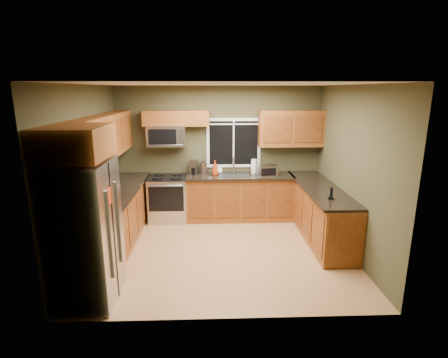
{
  "coord_description": "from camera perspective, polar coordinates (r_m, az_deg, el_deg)",
  "views": [
    {
      "loc": [
        -0.16,
        -5.38,
        2.62
      ],
      "look_at": [
        0.05,
        0.35,
        1.15
      ],
      "focal_mm": 28.0,
      "sensor_mm": 36.0,
      "label": 1
    }
  ],
  "objects": [
    {
      "name": "range",
      "position": [
        7.23,
        -9.08,
        -3.1
      ],
      "size": [
        0.76,
        0.69,
        0.94
      ],
      "color": "#B7B7BC",
      "rests_on": "ground"
    },
    {
      "name": "toaster_oven",
      "position": [
        7.02,
        7.11,
        1.38
      ],
      "size": [
        0.41,
        0.35,
        0.23
      ],
      "color": "#B7B7BC",
      "rests_on": "countertop_back"
    },
    {
      "name": "sink",
      "position": [
        7.08,
        1.69,
        0.77
      ],
      "size": [
        0.6,
        0.42,
        0.36
      ],
      "color": "slate",
      "rests_on": "countertop_back"
    },
    {
      "name": "countertop_left",
      "position": [
        6.31,
        -16.86,
        -1.89
      ],
      "size": [
        0.65,
        2.65,
        0.04
      ],
      "primitive_type": "cube",
      "color": "black",
      "rests_on": "base_cabinets_left"
    },
    {
      "name": "right_wall",
      "position": [
        5.97,
        20.21,
        1.2
      ],
      "size": [
        0.0,
        3.6,
        3.6
      ],
      "primitive_type": "plane",
      "rotation": [
        1.57,
        0.0,
        -1.57
      ],
      "color": "#434026",
      "rests_on": "ground"
    },
    {
      "name": "kettle",
      "position": [
        7.2,
        -3.36,
        1.96
      ],
      "size": [
        0.19,
        0.19,
        0.29
      ],
      "color": "#B7B7BC",
      "rests_on": "countertop_back"
    },
    {
      "name": "base_cabinets_peninsula",
      "position": [
        6.6,
        15.37,
        -5.34
      ],
      "size": [
        0.6,
        2.52,
        0.9
      ],
      "color": "brown",
      "rests_on": "ground"
    },
    {
      "name": "window",
      "position": [
        7.25,
        1.57,
        5.92
      ],
      "size": [
        1.12,
        0.03,
        1.02
      ],
      "color": "white",
      "rests_on": "back_wall"
    },
    {
      "name": "soap_bottle_c",
      "position": [
        7.19,
        -0.77,
        1.6
      ],
      "size": [
        0.14,
        0.14,
        0.17
      ],
      "primitive_type": "imported",
      "rotation": [
        0.0,
        0.0,
        -0.03
      ],
      "color": "white",
      "rests_on": "countertop_back"
    },
    {
      "name": "refrigerator",
      "position": [
        4.7,
        -21.81,
        -8.18
      ],
      "size": [
        0.74,
        0.9,
        1.8
      ],
      "color": "#B7B7BC",
      "rests_on": "ground"
    },
    {
      "name": "coffee_maker",
      "position": [
        7.2,
        -4.96,
        1.87
      ],
      "size": [
        0.18,
        0.24,
        0.27
      ],
      "color": "slate",
      "rests_on": "countertop_back"
    },
    {
      "name": "upper_cabinets_left",
      "position": [
        6.16,
        -18.95,
        6.53
      ],
      "size": [
        0.33,
        2.65,
        0.72
      ],
      "primitive_type": "cube",
      "color": "brown",
      "rests_on": "left_wall"
    },
    {
      "name": "countertop_peninsula",
      "position": [
        6.46,
        15.41,
        -1.4
      ],
      "size": [
        0.65,
        2.5,
        0.04
      ],
      "primitive_type": "cube",
      "color": "black",
      "rests_on": "base_cabinets_peninsula"
    },
    {
      "name": "left_wall",
      "position": [
        5.86,
        -21.39,
        0.85
      ],
      "size": [
        0.0,
        3.6,
        3.6
      ],
      "primitive_type": "plane",
      "rotation": [
        1.57,
        0.0,
        1.57
      ],
      "color": "#434026",
      "rests_on": "ground"
    },
    {
      "name": "upper_cabinets_back_left",
      "position": [
        7.07,
        -7.81,
        9.8
      ],
      "size": [
        1.3,
        0.33,
        0.3
      ],
      "primitive_type": "cube",
      "color": "brown",
      "rests_on": "back_wall"
    },
    {
      "name": "cordless_phone",
      "position": [
        5.77,
        17.09,
        -2.61
      ],
      "size": [
        0.11,
        0.11,
        0.19
      ],
      "color": "black",
      "rests_on": "countertop_peninsula"
    },
    {
      "name": "paper_towel_roll",
      "position": [
        7.26,
        4.91,
        2.11
      ],
      "size": [
        0.16,
        0.16,
        0.31
      ],
      "color": "white",
      "rests_on": "countertop_back"
    },
    {
      "name": "microwave",
      "position": [
        7.1,
        -9.35,
        6.99
      ],
      "size": [
        0.76,
        0.41,
        0.42
      ],
      "color": "#B7B7BC",
      "rests_on": "back_wall"
    },
    {
      "name": "upper_cabinet_over_fridge",
      "position": [
        4.41,
        -23.18,
        5.53
      ],
      "size": [
        0.72,
        0.9,
        0.38
      ],
      "primitive_type": "cube",
      "color": "brown",
      "rests_on": "left_wall"
    },
    {
      "name": "back_wall",
      "position": [
        7.29,
        -0.81,
        4.36
      ],
      "size": [
        4.2,
        0.0,
        4.2
      ],
      "primitive_type": "plane",
      "rotation": [
        1.57,
        0.0,
        0.0
      ],
      "color": "#434026",
      "rests_on": "ground"
    },
    {
      "name": "soap_bottle_b",
      "position": [
        7.23,
        4.79,
        1.68
      ],
      "size": [
        0.09,
        0.09,
        0.19
      ],
      "primitive_type": "imported",
      "rotation": [
        0.0,
        0.0,
        -0.04
      ],
      "color": "white",
      "rests_on": "countertop_back"
    },
    {
      "name": "base_cabinets_left",
      "position": [
        6.45,
        -16.78,
        -5.9
      ],
      "size": [
        0.6,
        2.65,
        0.9
      ],
      "primitive_type": "cube",
      "color": "brown",
      "rests_on": "ground"
    },
    {
      "name": "floor",
      "position": [
        5.98,
        -0.36,
        -11.58
      ],
      "size": [
        4.2,
        4.2,
        0.0
      ],
      "primitive_type": "plane",
      "color": "#B6824F",
      "rests_on": "ground"
    },
    {
      "name": "countertop_back",
      "position": [
        7.08,
        2.62,
        0.49
      ],
      "size": [
        2.17,
        0.65,
        0.04
      ],
      "primitive_type": "cube",
      "color": "black",
      "rests_on": "base_cabinets_back"
    },
    {
      "name": "ceiling",
      "position": [
        5.38,
        -0.41,
        15.24
      ],
      "size": [
        4.2,
        4.2,
        0.0
      ],
      "primitive_type": "plane",
      "rotation": [
        3.14,
        0.0,
        0.0
      ],
      "color": "white",
      "rests_on": "back_wall"
    },
    {
      "name": "base_cabinets_back",
      "position": [
        7.23,
        2.56,
        -3.08
      ],
      "size": [
        2.17,
        0.6,
        0.9
      ],
      "primitive_type": "cube",
      "color": "brown",
      "rests_on": "ground"
    },
    {
      "name": "soap_bottle_a",
      "position": [
        7.06,
        -1.48,
        1.86
      ],
      "size": [
        0.13,
        0.13,
        0.3
      ],
      "primitive_type": "imported",
      "rotation": [
        0.0,
        0.0,
        0.1
      ],
      "color": "red",
      "rests_on": "countertop_back"
    },
    {
      "name": "front_wall",
      "position": [
        3.8,
        0.42,
        -5.16
      ],
      "size": [
        4.2,
        0.0,
        4.2
      ],
      "primitive_type": "plane",
      "rotation": [
        -1.57,
        0.0,
        0.0
      ],
      "color": "#434026",
      "rests_on": "ground"
    },
    {
      "name": "upper_cabinets_back_right",
      "position": [
        7.23,
        10.89,
        8.11
      ],
      "size": [
        1.3,
        0.33,
        0.72
      ],
      "primitive_type": "cube",
      "color": "brown",
      "rests_on": "back_wall"
    }
  ]
}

